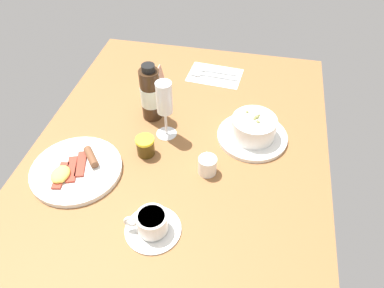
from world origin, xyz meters
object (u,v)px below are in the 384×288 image
at_px(cutlery_setting, 214,75).
at_px(breakfast_plate, 76,170).
at_px(coffee_cup, 151,224).
at_px(wine_glass, 164,101).
at_px(sauce_bottle_brown, 151,94).
at_px(jam_jar, 145,146).
at_px(porridge_bowl, 253,129).
at_px(creamer_jug, 207,165).
at_px(menu_card, 159,81).

relative_size(cutlery_setting, breakfast_plate, 0.80).
height_order(coffee_cup, wine_glass, wine_glass).
relative_size(wine_glass, sauce_bottle_brown, 0.98).
distance_m(coffee_cup, jam_jar, 0.25).
bearing_deg(coffee_cup, sauce_bottle_brown, 15.75).
relative_size(porridge_bowl, wine_glass, 1.12).
bearing_deg(coffee_cup, creamer_jug, -24.86).
bearing_deg(creamer_jug, cutlery_setting, 7.00).
distance_m(coffee_cup, menu_card, 0.54).
height_order(sauce_bottle_brown, menu_card, sauce_bottle_brown).
xyz_separation_m(breakfast_plate, menu_card, (0.39, -0.13, 0.04)).
xyz_separation_m(porridge_bowl, wine_glass, (-0.03, 0.25, 0.09)).
relative_size(coffee_cup, jam_jar, 2.39).
bearing_deg(coffee_cup, breakfast_plate, 62.15).
bearing_deg(wine_glass, cutlery_setting, -15.01).
bearing_deg(cutlery_setting, creamer_jug, -173.00).
bearing_deg(porridge_bowl, jam_jar, 113.11).
distance_m(coffee_cup, breakfast_plate, 0.28).
relative_size(breakfast_plate, menu_card, 2.59).
height_order(cutlery_setting, wine_glass, wine_glass).
bearing_deg(wine_glass, creamer_jug, -130.18).
bearing_deg(jam_jar, breakfast_plate, 122.57).
relative_size(coffee_cup, menu_card, 1.42).
bearing_deg(creamer_jug, breakfast_plate, 101.88).
xyz_separation_m(wine_glass, breakfast_plate, (-0.20, 0.20, -0.11)).
height_order(jam_jar, menu_card, menu_card).
relative_size(wine_glass, breakfast_plate, 0.75).
distance_m(creamer_jug, sauce_bottle_brown, 0.29).
bearing_deg(wine_glass, coffee_cup, -171.42).
bearing_deg(breakfast_plate, coffee_cup, -117.85).
height_order(porridge_bowl, cutlery_setting, porridge_bowl).
xyz_separation_m(coffee_cup, jam_jar, (0.24, 0.09, 0.00)).
bearing_deg(breakfast_plate, cutlery_setting, -28.89).
height_order(wine_glass, menu_card, wine_glass).
xyz_separation_m(sauce_bottle_brown, breakfast_plate, (-0.27, 0.14, -0.08)).
distance_m(jam_jar, menu_card, 0.29).
height_order(sauce_bottle_brown, breakfast_plate, sauce_bottle_brown).
bearing_deg(sauce_bottle_brown, porridge_bowl, -96.75).
height_order(porridge_bowl, jam_jar, porridge_bowl).
bearing_deg(cutlery_setting, porridge_bowl, -151.32).
height_order(coffee_cup, creamer_jug, coffee_cup).
bearing_deg(wine_glass, jam_jar, 157.86).
relative_size(cutlery_setting, jam_jar, 3.50).
height_order(wine_glass, jam_jar, wine_glass).
distance_m(creamer_jug, menu_card, 0.39).
relative_size(cutlery_setting, wine_glass, 1.06).
height_order(porridge_bowl, sauce_bottle_brown, sauce_bottle_brown).
relative_size(jam_jar, sauce_bottle_brown, 0.30).
distance_m(cutlery_setting, menu_card, 0.22).
distance_m(cutlery_setting, creamer_jug, 0.46).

